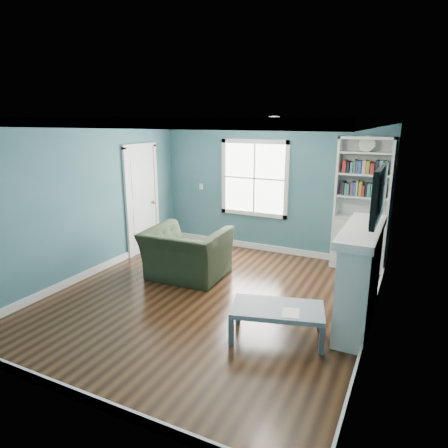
% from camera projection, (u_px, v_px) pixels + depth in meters
% --- Properties ---
extents(floor, '(5.00, 5.00, 0.00)m').
position_uv_depth(floor, '(209.00, 299.00, 5.91)').
color(floor, black).
rests_on(floor, ground).
extents(room_walls, '(5.00, 5.00, 5.00)m').
position_uv_depth(room_walls, '(208.00, 194.00, 5.51)').
color(room_walls, '#305D65').
rests_on(room_walls, ground).
extents(trim, '(4.50, 5.00, 2.60)m').
position_uv_depth(trim, '(208.00, 218.00, 5.60)').
color(trim, white).
rests_on(trim, ground).
extents(window, '(1.40, 0.06, 1.50)m').
position_uv_depth(window, '(254.00, 178.00, 7.83)').
color(window, white).
rests_on(window, room_walls).
extents(bookshelf, '(0.90, 0.35, 2.31)m').
position_uv_depth(bookshelf, '(361.00, 218.00, 6.92)').
color(bookshelf, silver).
rests_on(bookshelf, ground).
extents(fireplace, '(0.44, 1.58, 1.30)m').
position_uv_depth(fireplace, '(361.00, 278.00, 5.04)').
color(fireplace, black).
rests_on(fireplace, ground).
extents(tv, '(0.06, 1.10, 0.65)m').
position_uv_depth(tv, '(379.00, 194.00, 4.71)').
color(tv, black).
rests_on(tv, fireplace).
extents(door, '(0.12, 0.98, 2.17)m').
position_uv_depth(door, '(142.00, 198.00, 7.80)').
color(door, silver).
rests_on(door, ground).
extents(ceiling_fixture, '(0.38, 0.38, 0.15)m').
position_uv_depth(ceiling_fixture, '(274.00, 122.00, 4.96)').
color(ceiling_fixture, white).
rests_on(ceiling_fixture, room_walls).
extents(light_switch, '(0.08, 0.01, 0.12)m').
position_uv_depth(light_switch, '(201.00, 186.00, 8.40)').
color(light_switch, white).
rests_on(light_switch, room_walls).
extents(recliner, '(1.31, 0.88, 1.11)m').
position_uv_depth(recliner, '(186.00, 246.00, 6.59)').
color(recliner, black).
rests_on(recliner, ground).
extents(coffee_table, '(1.22, 0.87, 0.40)m').
position_uv_depth(coffee_table, '(277.00, 311.00, 4.80)').
color(coffee_table, '#494E58').
rests_on(coffee_table, ground).
extents(paper_sheet, '(0.26, 0.30, 0.00)m').
position_uv_depth(paper_sheet, '(291.00, 313.00, 4.64)').
color(paper_sheet, white).
rests_on(paper_sheet, coffee_table).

